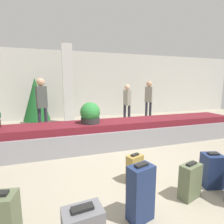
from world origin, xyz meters
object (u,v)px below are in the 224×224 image
Objects in this scene: potted_plant_1 at (90,114)px; traveler_2 at (149,97)px; suitcase_0 at (135,168)px; traveler_1 at (127,101)px; pillar at (68,85)px; suitcase_4 at (141,193)px; suitcase_5 at (190,181)px; suitcase_6 at (212,170)px; traveler_0 at (42,101)px; decorated_tree at (36,99)px.

traveler_2 reaches higher than potted_plant_1.
suitcase_0 is 4.48m from traveler_1.
pillar is 2.49m from traveler_1.
suitcase_4 is 5.31m from traveler_1.
potted_plant_1 is at bearing -93.98° from traveler_2.
pillar is at bearing 79.17° from suitcase_0.
potted_plant_1 is at bearing 83.63° from suitcase_0.
traveler_1 is (2.32, -0.68, -0.63)m from pillar.
potted_plant_1 is (-1.01, 2.43, 0.65)m from suitcase_5.
pillar is 6.43× the size of suitcase_0.
traveler_0 reaches higher than suitcase_6.
suitcase_4 is 1.37× the size of potted_plant_1.
suitcase_0 is 0.28× the size of traveler_2.
traveler_1 is at bearing 166.81° from traveler_0.
traveler_0 is (-2.83, 4.05, 0.85)m from suitcase_6.
traveler_2 is at bearing -8.11° from pillar.
traveler_1 reaches higher than suitcase_5.
pillar reaches higher than potted_plant_1.
decorated_tree reaches higher than suitcase_5.
traveler_0 is (-2.27, 4.19, 0.87)m from suitcase_5.
suitcase_6 reaches higher than suitcase_5.
traveler_2 is (2.68, 4.32, 0.84)m from suitcase_0.
suitcase_0 is at bearing 54.08° from suitcase_4.
traveler_2 is at bearing 166.68° from traveler_0.
pillar is 4.35× the size of suitcase_4.
suitcase_0 is at bearing 91.97° from traveler_0.
decorated_tree is (-1.60, 3.36, 0.13)m from potted_plant_1.
traveler_0 is 0.97× the size of decorated_tree.
traveler_1 is (0.43, 4.64, 0.70)m from suitcase_6.
traveler_0 is at bearing 139.53° from suitcase_6.
suitcase_6 is at bearing 101.45° from traveler_0.
suitcase_0 is 0.30× the size of traveler_1.
decorated_tree is (-2.61, 5.80, 0.78)m from suitcase_5.
pillar is 5.78m from suitcase_5.
decorated_tree is at bearing -101.62° from traveler_0.
suitcase_4 is 6.23m from decorated_tree.
potted_plant_1 reaches higher than suitcase_6.
suitcase_6 is 1.07× the size of potted_plant_1.
pillar is 3.50m from traveler_2.
decorated_tree is at bearing 91.79° from suitcase_0.
suitcase_0 is 0.87× the size of suitcase_6.
traveler_1 reaches higher than potted_plant_1.
suitcase_5 is (1.34, -5.46, -1.34)m from pillar.
suitcase_6 is at bearing -3.91° from suitcase_4.
suitcase_4 is 4.62m from traveler_0.
suitcase_4 is 0.41× the size of traveler_2.
decorated_tree is (-4.71, 0.83, -0.04)m from traveler_2.
suitcase_4 reaches higher than suitcase_6.
suitcase_4 is 2.65m from potted_plant_1.
traveler_1 is at bearing 61.48° from suitcase_5.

